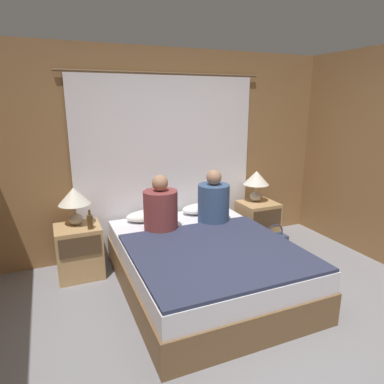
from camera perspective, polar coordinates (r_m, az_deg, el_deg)
The scene contains 15 objects.
ground_plane at distance 3.04m, azimuth 10.27°, elevation -23.71°, with size 16.00×16.00×0.00m, color gray.
wall_back at distance 4.34m, azimuth -4.39°, elevation 6.44°, with size 4.51×0.06×2.50m.
curtain_panel at distance 4.30m, azimuth -4.08°, elevation 4.40°, with size 2.49×0.03×2.21m.
bed at distance 3.61m, azimuth 1.98°, elevation -12.07°, with size 1.61×2.08×0.50m.
nightstand_left at distance 4.01m, azimuth -18.27°, elevation -9.34°, with size 0.48×0.44×0.58m.
nightstand_right at distance 4.74m, azimuth 10.85°, elevation -5.05°, with size 0.48×0.44×0.58m.
lamp_left at distance 3.89m, azimuth -19.06°, elevation -1.09°, with size 0.34×0.34×0.42m.
lamp_right at distance 4.64m, azimuth 10.66°, elevation 1.97°, with size 0.34×0.34×0.42m.
pillow_left at distance 4.12m, azimuth -7.54°, elevation -3.93°, with size 0.49×0.29×0.12m.
pillow_right at distance 4.35m, azimuth 1.48°, elevation -2.78°, with size 0.49×0.29×0.12m.
blanket_on_bed at distance 3.27m, azimuth 4.09°, elevation -9.86°, with size 1.55×1.47×0.03m.
person_left_in_bed at distance 3.75m, azimuth -5.26°, elevation -2.76°, with size 0.37×0.37×0.62m.
person_right_in_bed at distance 3.98m, azimuth 3.61°, elevation -1.60°, with size 0.37×0.37×0.63m.
beer_bottle_on_left_stand at distance 3.78m, azimuth -16.63°, elevation -4.72°, with size 0.06×0.06×0.21m.
handbag_on_floor at distance 4.50m, azimuth 13.57°, elevation -8.44°, with size 0.30×0.17×0.40m.
Camera 1 is at (-1.37, -1.95, 1.89)m, focal length 32.00 mm.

